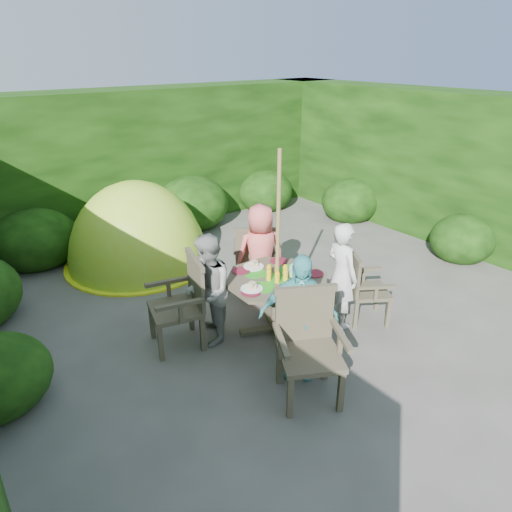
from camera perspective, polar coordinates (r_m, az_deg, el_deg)
ground at (r=6.13m, az=2.95°, el=-6.16°), size 60.00×60.00×0.00m
hedge_enclosure at (r=6.62m, az=-4.31°, el=7.99°), size 9.00×9.00×2.50m
patio_table at (r=5.32m, az=2.66°, el=-3.85°), size 1.62×1.62×0.86m
parasol_pole at (r=5.10m, az=2.72°, el=1.07°), size 0.06×0.06×2.20m
garden_chair_right at (r=5.76m, az=13.22°, el=-3.71°), size 0.67×0.69×0.87m
garden_chair_left at (r=5.20m, az=-9.16°, el=-5.61°), size 0.67×0.72×1.02m
garden_chair_back at (r=6.31m, az=-0.22°, el=-0.05°), size 0.75×0.73×0.94m
garden_chair_front at (r=4.46m, az=6.51°, el=-10.82°), size 0.81×0.78×1.04m
child_right at (r=5.54m, az=10.63°, el=-2.37°), size 0.37×0.52×1.32m
child_left at (r=5.15m, az=-6.00°, el=-4.30°), size 0.73×0.79×1.31m
child_back at (r=5.98m, az=0.57°, el=0.27°), size 0.77×0.64×1.34m
child_front at (r=4.62m, az=5.33°, el=-7.59°), size 0.82×0.77×1.36m
dome_tent at (r=7.55m, az=-14.25°, el=-0.76°), size 2.59×2.59×2.63m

